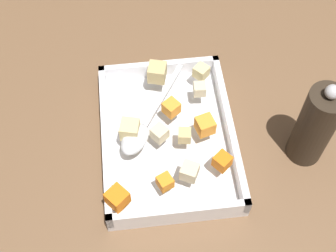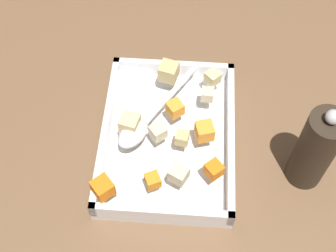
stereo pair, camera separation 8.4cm
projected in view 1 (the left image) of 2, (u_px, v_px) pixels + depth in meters
name	position (u px, v px, depth m)	size (l,w,h in m)	color
ground_plane	(173.00, 140.00, 0.89)	(4.00, 4.00, 0.00)	brown
baking_dish	(168.00, 139.00, 0.88)	(0.33, 0.24, 0.05)	silver
carrot_chunk_heap_top	(205.00, 125.00, 0.83)	(0.03, 0.03, 0.03)	orange
carrot_chunk_near_left	(117.00, 198.00, 0.76)	(0.03, 0.03, 0.03)	orange
carrot_chunk_near_spoon	(172.00, 108.00, 0.86)	(0.03, 0.03, 0.03)	orange
carrot_chunk_near_right	(165.00, 182.00, 0.78)	(0.02, 0.02, 0.02)	orange
carrot_chunk_back_center	(222.00, 161.00, 0.80)	(0.03, 0.03, 0.03)	orange
potato_chunk_corner_sw	(157.00, 72.00, 0.90)	(0.03, 0.03, 0.03)	tan
potato_chunk_under_handle	(200.00, 89.00, 0.88)	(0.02, 0.02, 0.02)	beige
potato_chunk_mid_right	(185.00, 135.00, 0.83)	(0.02, 0.02, 0.02)	tan
potato_chunk_heap_side	(130.00, 129.00, 0.83)	(0.03, 0.03, 0.03)	#E0CC89
potato_chunk_corner_nw	(160.00, 133.00, 0.83)	(0.03, 0.03, 0.03)	beige
potato_chunk_far_left	(201.00, 72.00, 0.90)	(0.03, 0.03, 0.03)	#E0CC89
potato_chunk_center	(189.00, 171.00, 0.79)	(0.03, 0.03, 0.03)	beige
serving_spoon	(139.00, 133.00, 0.83)	(0.21, 0.14, 0.02)	silver
pepper_mill	(315.00, 126.00, 0.80)	(0.07, 0.07, 0.20)	#2D2319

